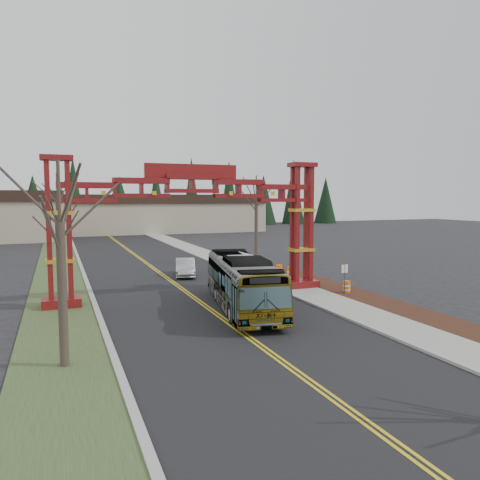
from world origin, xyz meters
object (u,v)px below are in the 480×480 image
transit_bus (242,283)px  bare_tree_median_mid (59,226)px  street_sign (345,273)px  barrel_north (279,270)px  barrel_south (347,288)px  bare_tree_median_far (57,197)px  bare_tree_right_far (256,199)px  gateway_arch (192,205)px  retail_building_east (156,213)px  bare_tree_median_near (60,223)px  silver_sedan (185,267)px  barrel_mid (291,274)px

transit_bus → bare_tree_median_mid: 11.06m
street_sign → barrel_north: street_sign is taller
bare_tree_median_mid → barrel_south: 18.59m
bare_tree_median_far → barrel_north: (16.95, -12.39, -6.03)m
transit_bus → barrel_north: size_ratio=12.15×
bare_tree_median_far → barrel_south: bare_tree_median_far is taller
bare_tree_right_far → street_sign: 16.45m
barrel_south → barrel_north: (-0.93, 8.32, 0.01)m
gateway_arch → bare_tree_median_mid: 8.09m
retail_building_east → bare_tree_median_mid: 64.83m
bare_tree_median_near → street_sign: bare_tree_median_near is taller
silver_sedan → barrel_north: 7.79m
bare_tree_median_far → street_sign: bearing=-49.8°
gateway_arch → transit_bus: 6.40m
silver_sedan → barrel_north: size_ratio=4.78×
silver_sedan → street_sign: (7.96, -11.17, 0.74)m
bare_tree_median_mid → bare_tree_median_near: bearing=-90.0°
gateway_arch → retail_building_east: bearing=80.8°
gateway_arch → street_sign: bearing=-17.4°
bare_tree_median_near → barrel_north: 23.78m
retail_building_east → transit_bus: 66.75m
transit_bus → bare_tree_median_far: 24.64m
barrel_south → barrel_north: barrel_north is taller
transit_bus → barrel_north: 12.08m
gateway_arch → barrel_north: bearing=31.2°
retail_building_east → bare_tree_median_far: bearing=-112.2°
retail_building_east → barrel_mid: 59.12m
bare_tree_median_far → barrel_south: 28.02m
bare_tree_right_far → barrel_south: 16.67m
bare_tree_median_near → barrel_south: 20.08m
bare_tree_median_near → bare_tree_median_mid: bearing=90.0°
bare_tree_right_far → barrel_north: bearing=-98.2°
bare_tree_median_near → bare_tree_median_far: bearing=90.0°
silver_sedan → barrel_mid: bearing=-22.8°
bare_tree_median_mid → barrel_mid: bearing=10.9°
bare_tree_median_mid → bare_tree_median_far: size_ratio=0.77×
barrel_south → bare_tree_median_near: bearing=-157.0°
silver_sedan → barrel_south: size_ratio=4.85×
bare_tree_median_far → barrel_south: size_ratio=9.71×
street_sign → barrel_north: 8.51m
retail_building_east → bare_tree_right_far: (0.00, -49.25, 2.82)m
barrel_mid → barrel_north: bearing=85.1°
bare_tree_median_far → transit_bus: bearing=-66.1°
transit_bus → barrel_mid: size_ratio=10.02×
bare_tree_median_near → barrel_south: size_ratio=8.68×
retail_building_east → street_sign: 65.00m
bare_tree_median_near → bare_tree_median_mid: 10.20m
transit_bus → barrel_mid: transit_bus is taller
bare_tree_median_far → barrel_mid: bearing=-41.7°
silver_sedan → street_sign: 13.74m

